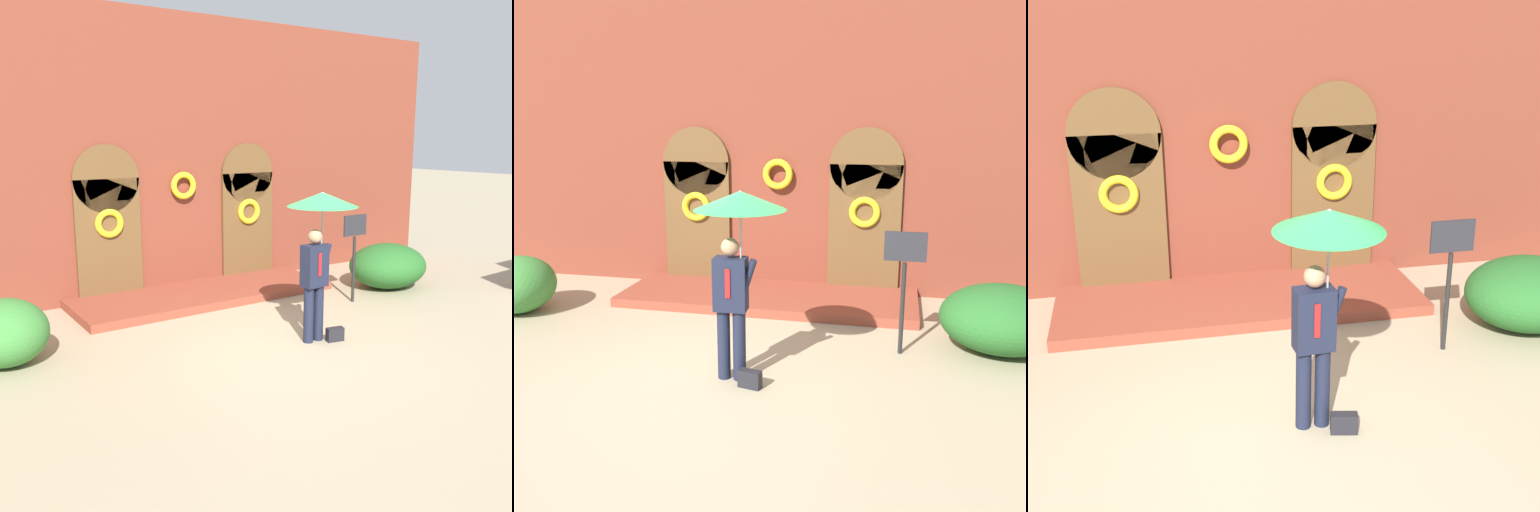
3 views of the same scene
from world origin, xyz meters
TOP-DOWN VIEW (x-y plane):
  - ground_plane at (0.00, 0.00)m, footprint 80.00×80.00m
  - building_facade at (-0.00, 4.15)m, footprint 14.00×2.30m
  - person_with_umbrella at (0.36, -0.08)m, footprint 1.10×1.10m
  - handbag at (0.54, -0.28)m, footprint 0.30×0.18m
  - sign_post at (2.31, 1.20)m, footprint 0.56×0.06m
  - shrub_left at (-3.98, 1.61)m, footprint 1.20×1.29m
  - shrub_right at (3.68, 1.60)m, footprint 1.72×1.52m

SIDE VIEW (x-z plane):
  - ground_plane at x=0.00m, z-range 0.00..0.00m
  - handbag at x=0.54m, z-range 0.00..0.22m
  - shrub_right at x=3.68m, z-range 0.00..0.95m
  - shrub_left at x=-3.98m, z-range 0.00..0.95m
  - sign_post at x=2.31m, z-range 0.30..2.02m
  - person_with_umbrella at x=0.36m, z-range 0.73..3.09m
  - building_facade at x=0.00m, z-range -0.12..5.48m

